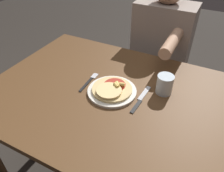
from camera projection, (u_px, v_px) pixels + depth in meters
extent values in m
cube|color=brown|center=(109.00, 95.00, 1.12)|extent=(1.25, 0.92, 0.03)
cylinder|color=brown|center=(72.00, 83.00, 1.84)|extent=(0.06, 0.06, 0.75)
cylinder|color=brown|center=(214.00, 130.00, 1.44)|extent=(0.06, 0.06, 0.75)
cylinder|color=silver|center=(112.00, 91.00, 1.11)|extent=(0.25, 0.25, 0.01)
cylinder|color=#DBBC7A|center=(112.00, 89.00, 1.10)|extent=(0.20, 0.20, 0.01)
cylinder|color=#9E2819|center=(115.00, 85.00, 1.11)|extent=(0.11, 0.11, 0.00)
cylinder|color=#E8C881|center=(109.00, 91.00, 1.07)|extent=(0.13, 0.13, 0.01)
cylinder|color=#E5BC5B|center=(116.00, 86.00, 1.09)|extent=(0.04, 0.03, 0.02)
cylinder|color=#E5BC5B|center=(122.00, 84.00, 1.10)|extent=(0.03, 0.03, 0.02)
cylinder|color=#E5BC5B|center=(117.00, 84.00, 1.10)|extent=(0.04, 0.04, 0.02)
cube|color=black|center=(86.00, 84.00, 1.16)|extent=(0.02, 0.13, 0.00)
cube|color=silver|center=(95.00, 76.00, 1.22)|extent=(0.03, 0.05, 0.00)
cube|color=black|center=(136.00, 106.00, 1.02)|extent=(0.02, 0.10, 0.00)
cube|color=silver|center=(144.00, 93.00, 1.10)|extent=(0.03, 0.12, 0.00)
cylinder|color=silver|center=(165.00, 84.00, 1.08)|extent=(0.08, 0.08, 0.10)
cylinder|color=#2D2D38|center=(144.00, 92.00, 1.92)|extent=(0.11, 0.11, 0.52)
cylinder|color=#2D2D38|center=(163.00, 98.00, 1.85)|extent=(0.11, 0.11, 0.52)
cube|color=gray|center=(162.00, 40.00, 1.56)|extent=(0.40, 0.22, 0.52)
cylinder|color=tan|center=(172.00, 43.00, 1.26)|extent=(0.07, 0.30, 0.07)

